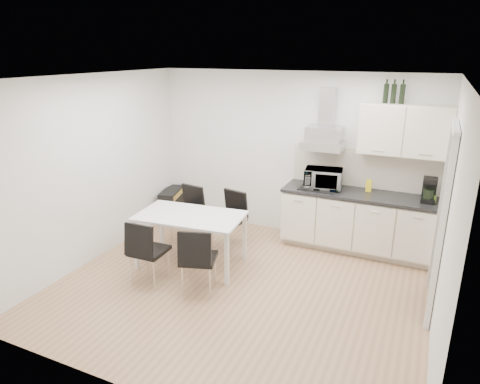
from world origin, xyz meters
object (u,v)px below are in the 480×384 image
object	(u,v)px
dining_table	(190,220)
chair_far_right	(228,221)
floor_speaker	(235,215)
chair_far_left	(186,215)
guitar_amp	(172,204)
chair_near_left	(149,251)
chair_near_right	(199,259)
kitchenette	(363,198)

from	to	relation	value
dining_table	chair_far_right	xyz separation A→B (m)	(0.24, 0.69, -0.23)
chair_far_right	floor_speaker	xyz separation A→B (m)	(-0.33, 0.93, -0.28)
chair_far_left	guitar_amp	bearing A→B (deg)	-35.65
chair_near_left	floor_speaker	distance (m)	2.29
dining_table	chair_near_right	bearing A→B (deg)	-57.43
chair_near_left	chair_near_right	world-z (taller)	same
kitchenette	chair_far_left	size ratio (longest dim) A/B	2.86
dining_table	chair_near_left	size ratio (longest dim) A/B	1.71
chair_near_right	floor_speaker	distance (m)	2.28
chair_far_right	floor_speaker	bearing A→B (deg)	-58.62
chair_far_left	chair_far_right	distance (m)	0.71
dining_table	chair_near_right	xyz separation A→B (m)	(0.45, -0.57, -0.23)
dining_table	guitar_amp	size ratio (longest dim) A/B	2.17
kitchenette	chair_far_left	xyz separation A→B (m)	(-2.53, -0.81, -0.39)
chair_far_left	chair_near_left	size ratio (longest dim) A/B	1.00
kitchenette	chair_far_right	size ratio (longest dim) A/B	2.86
guitar_amp	floor_speaker	bearing A→B (deg)	-2.58
guitar_amp	dining_table	bearing A→B (deg)	-63.35
chair_far_left	chair_near_left	bearing A→B (deg)	108.71
kitchenette	chair_near_left	bearing A→B (deg)	-137.54
chair_far_left	chair_near_left	xyz separation A→B (m)	(0.24, -1.29, 0.00)
chair_far_right	guitar_amp	size ratio (longest dim) A/B	1.27
chair_near_right	chair_near_left	bearing A→B (deg)	168.61
kitchenette	chair_near_left	world-z (taller)	kitchenette
chair_near_right	chair_far_right	bearing A→B (deg)	82.05
guitar_amp	floor_speaker	xyz separation A→B (m)	(1.13, 0.25, -0.11)
chair_near_left	chair_near_right	distance (m)	0.69
chair_near_right	kitchenette	bearing A→B (deg)	34.08
chair_far_left	chair_near_right	distance (m)	1.53
floor_speaker	kitchenette	bearing A→B (deg)	1.14
guitar_amp	kitchenette	bearing A→B (deg)	-13.59
kitchenette	dining_table	distance (m)	2.53
chair_near_left	chair_near_right	size ratio (longest dim) A/B	1.00
dining_table	floor_speaker	distance (m)	1.70
chair_far_left	guitar_amp	distance (m)	1.05
chair_far_right	kitchenette	bearing A→B (deg)	-145.57
chair_far_right	floor_speaker	size ratio (longest dim) A/B	2.70
chair_near_left	chair_far_left	bearing A→B (deg)	98.81
chair_far_left	floor_speaker	xyz separation A→B (m)	(0.38, 0.97, -0.28)
chair_near_left	floor_speaker	world-z (taller)	chair_near_left
guitar_amp	floor_speaker	world-z (taller)	guitar_amp
kitchenette	chair_near_right	distance (m)	2.62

